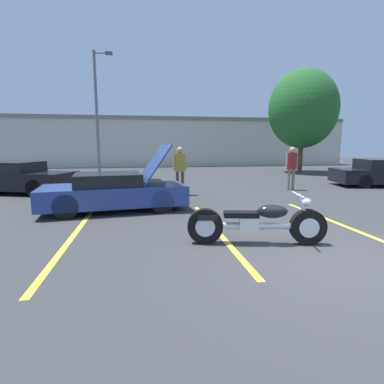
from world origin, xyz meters
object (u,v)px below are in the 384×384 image
at_px(spectator_near_motorcycle, 292,164).
at_px(spectator_by_show_car, 180,166).
at_px(light_pole, 98,108).
at_px(show_car_hood_open, 115,191).
at_px(motorcycle, 256,223).
at_px(tree_background, 303,109).
at_px(parked_car_left_row, 16,178).

relative_size(spectator_near_motorcycle, spectator_by_show_car, 1.00).
distance_m(light_pole, spectator_near_motorcycle, 12.74).
distance_m(show_car_hood_open, spectator_by_show_car, 3.30).
relative_size(motorcycle, spectator_near_motorcycle, 1.44).
bearing_deg(spectator_by_show_car, tree_background, 40.98).
distance_m(tree_background, motorcycle, 17.14).
bearing_deg(tree_background, motorcycle, -121.66).
bearing_deg(spectator_by_show_car, show_car_hood_open, -132.47).
height_order(parked_car_left_row, spectator_near_motorcycle, spectator_near_motorcycle).
distance_m(parked_car_left_row, spectator_near_motorcycle, 11.21).
xyz_separation_m(light_pole, tree_background, (13.59, -0.82, 0.10)).
bearing_deg(light_pole, tree_background, -3.46).
bearing_deg(parked_car_left_row, spectator_by_show_car, 5.48).
distance_m(tree_background, spectator_by_show_car, 12.96).
relative_size(light_pole, spectator_by_show_car, 4.23).
relative_size(show_car_hood_open, spectator_near_motorcycle, 2.33).
bearing_deg(light_pole, motorcycle, -72.18).
bearing_deg(parked_car_left_row, motorcycle, -27.58).
relative_size(show_car_hood_open, parked_car_left_row, 0.89).
bearing_deg(show_car_hood_open, spectator_near_motorcycle, 15.15).
distance_m(tree_background, parked_car_left_row, 17.59).
bearing_deg(light_pole, parked_car_left_row, -106.66).
relative_size(parked_car_left_row, spectator_by_show_car, 2.62).
xyz_separation_m(tree_background, spectator_near_motorcycle, (-4.68, -7.73, -3.24)).
xyz_separation_m(light_pole, spectator_by_show_car, (4.11, -9.05, -3.14)).
bearing_deg(tree_background, show_car_hood_open, -137.67).
relative_size(motorcycle, show_car_hood_open, 0.62).
height_order(tree_background, motorcycle, tree_background).
bearing_deg(show_car_hood_open, light_pole, 92.08).
relative_size(tree_background, parked_car_left_row, 1.47).
distance_m(light_pole, tree_background, 13.61).
bearing_deg(tree_background, parked_car_left_row, -157.11).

